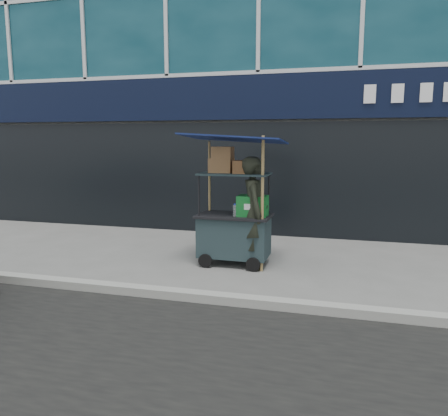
% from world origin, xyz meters
% --- Properties ---
extents(ground, '(80.00, 80.00, 0.00)m').
position_xyz_m(ground, '(0.00, 0.00, 0.00)').
color(ground, '#60605C').
rests_on(ground, ground).
extents(curb, '(80.00, 0.18, 0.12)m').
position_xyz_m(curb, '(0.00, -0.20, 0.06)').
color(curb, gray).
rests_on(curb, ground).
extents(vendor_cart, '(1.59, 1.13, 2.14)m').
position_xyz_m(vendor_cart, '(0.10, 1.56, 0.75)').
color(vendor_cart, '#1B292E').
rests_on(vendor_cart, ground).
extents(vendor_man, '(0.57, 0.73, 1.77)m').
position_xyz_m(vendor_man, '(0.43, 1.46, 0.89)').
color(vendor_man, black).
rests_on(vendor_man, ground).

